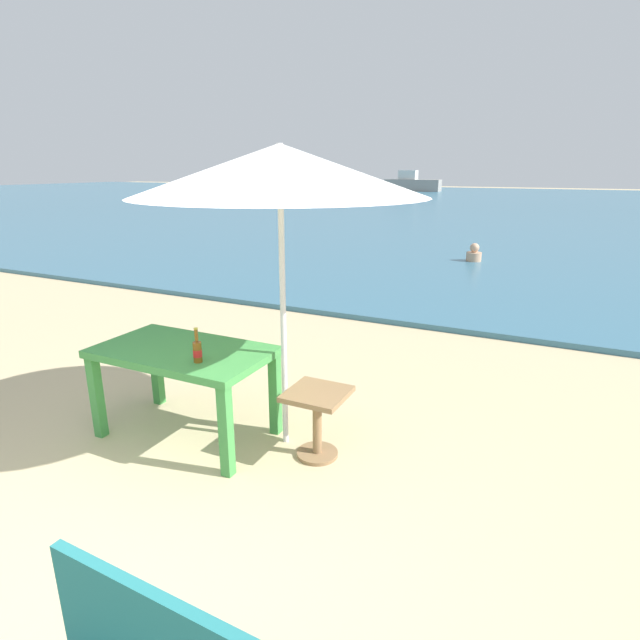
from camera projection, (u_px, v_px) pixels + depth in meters
The scene contains 8 objects.
ground_plane at pixel (148, 581), 2.72m from camera, with size 120.00×120.00×0.00m, color #C6B287.
sea_water at pixel (534, 206), 28.55m from camera, with size 120.00×50.00×0.08m, color #386B84.
picnic_table_green at pixel (184, 361), 4.04m from camera, with size 1.40×0.80×0.76m.
beer_bottle_amber at pixel (197, 350), 3.70m from camera, with size 0.07×0.07×0.26m.
patio_umbrella at pixel (280, 171), 3.50m from camera, with size 2.10×2.10×2.30m.
side_table_wood at pixel (317, 414), 3.81m from camera, with size 0.44×0.44×0.54m.
swimmer_person at pixel (474, 254), 11.52m from camera, with size 0.34×0.34×0.41m.
boat_barge at pixel (412, 184), 45.40m from camera, with size 4.98×1.36×1.81m.
Camera 1 is at (1.80, -1.57, 2.14)m, focal length 28.31 mm.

